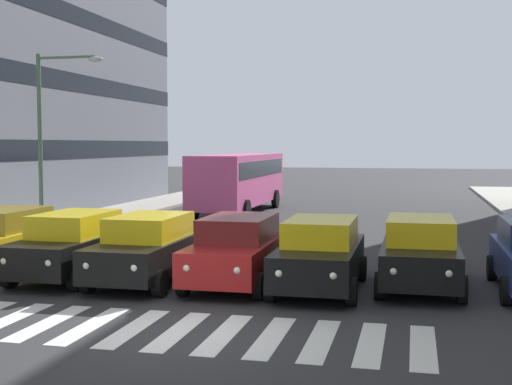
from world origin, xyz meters
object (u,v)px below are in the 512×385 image
at_px(car_2, 320,254).
at_px(car_6, 3,239).
at_px(car_1, 420,252).
at_px(car_4, 148,248).
at_px(bus_behind_traffic, 239,177).
at_px(street_lamp_right, 50,125).
at_px(car_5, 73,245).
at_px(car_3, 237,250).

bearing_deg(car_2, car_6, -3.38).
xyz_separation_m(car_1, car_4, (6.74, 0.88, 0.00)).
height_order(car_1, car_6, same).
distance_m(bus_behind_traffic, street_lamp_right, 12.06).
bearing_deg(car_5, car_3, -178.72).
relative_size(car_1, car_3, 1.00).
relative_size(car_3, bus_behind_traffic, 0.42).
xyz_separation_m(bus_behind_traffic, street_lamp_right, (4.36, 10.99, 2.38)).
height_order(car_3, car_4, same).
height_order(bus_behind_traffic, street_lamp_right, street_lamp_right).
relative_size(car_4, car_6, 1.00).
bearing_deg(car_4, car_5, -3.41).
xyz_separation_m(car_4, car_6, (4.54, -0.62, 0.00)).
relative_size(car_4, bus_behind_traffic, 0.42).
bearing_deg(car_3, car_6, -3.29).
height_order(car_1, car_4, same).
height_order(car_4, car_5, same).
distance_m(car_5, car_6, 2.43).
xyz_separation_m(car_2, car_5, (6.55, -0.04, 0.00)).
height_order(car_1, car_2, same).
height_order(car_5, street_lamp_right, street_lamp_right).
bearing_deg(street_lamp_right, car_3, 143.51).
distance_m(car_1, car_4, 6.80).
height_order(car_2, car_6, same).
distance_m(car_1, car_3, 4.50).
bearing_deg(car_6, car_3, 176.71).
xyz_separation_m(car_1, car_2, (2.35, 0.79, 0.00)).
relative_size(bus_behind_traffic, street_lamp_right, 1.57).
bearing_deg(street_lamp_right, car_6, 107.89).
xyz_separation_m(car_5, bus_behind_traffic, (-0.00, -17.61, 0.97)).
bearing_deg(car_5, street_lamp_right, -56.65).
distance_m(car_3, bus_behind_traffic, 18.09).
height_order(car_6, street_lamp_right, street_lamp_right).
relative_size(car_3, street_lamp_right, 0.66).
height_order(car_1, street_lamp_right, street_lamp_right).
relative_size(car_1, bus_behind_traffic, 0.42).
relative_size(car_4, car_5, 1.00).
xyz_separation_m(car_3, car_5, (4.46, 0.10, 0.00)).
bearing_deg(car_1, car_3, 8.38).
bearing_deg(car_2, car_5, -0.31).
bearing_deg(car_3, bus_behind_traffic, -75.72).
height_order(car_3, street_lamp_right, street_lamp_right).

